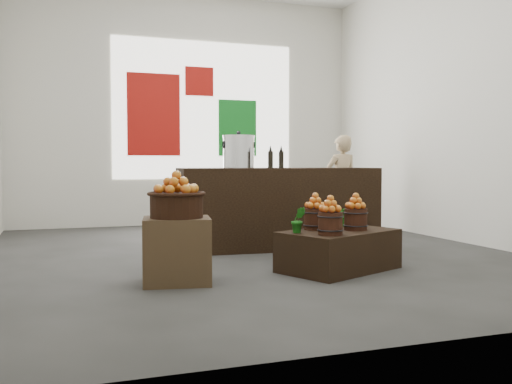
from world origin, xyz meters
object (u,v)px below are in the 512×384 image
object	(u,v)px
wicker_basket	(177,206)
display_table	(339,250)
crate	(177,251)
counter	(278,208)
stock_pot_left	(239,153)
shopper	(341,183)

from	to	relation	value
wicker_basket	display_table	bearing A→B (deg)	2.40
crate	wicker_basket	size ratio (longest dim) A/B	1.25
counter	stock_pot_left	bearing A→B (deg)	-180.00
wicker_basket	shopper	distance (m)	4.52
counter	shopper	size ratio (longest dim) A/B	1.63
stock_pot_left	shopper	world-z (taller)	shopper
stock_pot_left	wicker_basket	bearing A→B (deg)	-123.31
wicker_basket	display_table	size ratio (longest dim) A/B	0.41
crate	stock_pot_left	size ratio (longest dim) A/B	1.54
wicker_basket	shopper	world-z (taller)	shopper
crate	counter	world-z (taller)	counter
wicker_basket	shopper	xyz separation A→B (m)	(3.29, 3.10, 0.06)
stock_pot_left	shopper	xyz separation A→B (m)	(2.16, 1.38, -0.45)
wicker_basket	display_table	world-z (taller)	wicker_basket
crate	stock_pot_left	xyz separation A→B (m)	(1.13, 1.72, 0.91)
counter	display_table	bearing A→B (deg)	-84.35
crate	counter	xyz separation A→B (m)	(1.63, 1.68, 0.21)
crate	display_table	world-z (taller)	crate
counter	stock_pot_left	distance (m)	0.86
wicker_basket	shopper	bearing A→B (deg)	43.33
display_table	shopper	xyz separation A→B (m)	(1.63, 3.03, 0.56)
crate	shopper	size ratio (longest dim) A/B	0.39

